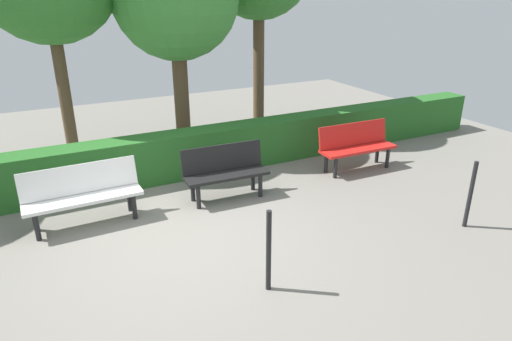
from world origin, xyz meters
The scene contains 7 objects.
ground_plane centered at (0.00, 0.00, 0.00)m, with size 16.89×16.89×0.00m, color gray.
bench_red centered at (-3.66, -0.86, 0.48)m, with size 1.50×0.50×0.86m.
bench_black centered at (-0.98, -0.82, 0.48)m, with size 1.37×0.51×0.86m.
bench_white centered at (1.18, -0.94, 0.48)m, with size 1.63×0.50×0.86m.
hedge_row centered at (-1.09, -1.99, 0.41)m, with size 12.89×0.52×0.83m, color #266023.
railing_post_near centered at (-3.66, 1.65, 0.50)m, with size 0.06×0.06×1.00m, color black.
railing_post_mid centered at (-0.44, 1.65, 0.50)m, with size 0.06×0.06×1.00m, color black.
Camera 1 is at (1.63, 5.42, 3.21)m, focal length 31.78 mm.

